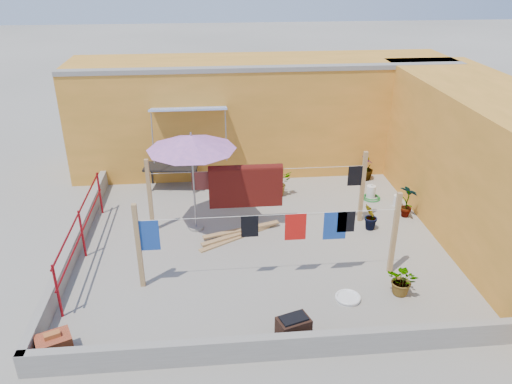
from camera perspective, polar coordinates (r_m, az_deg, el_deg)
ground at (r=11.37m, az=0.63°, el=-5.76°), size 80.00×80.00×0.00m
wall_back at (r=15.06m, az=0.67°, el=8.97°), size 11.00×3.27×3.21m
wall_right at (r=12.29m, az=25.59°, el=2.40°), size 2.40×9.00×3.20m
parapet_front at (r=8.39m, az=3.34°, el=-17.20°), size 8.30×0.16×0.44m
parapet_left at (r=11.61m, az=-19.91°, el=-5.49°), size 0.16×7.30×0.44m
red_railing at (r=11.15m, az=-19.37°, el=-3.79°), size 0.05×4.20×1.10m
clothesline_rig at (r=11.35m, az=-0.76°, el=0.02°), size 5.09×2.35×1.80m
patio_umbrella at (r=11.10m, az=-7.41°, el=5.58°), size 2.50×2.50×2.40m
outdoor_table at (r=13.89m, az=-9.64°, el=2.76°), size 1.53×0.90×0.68m
brick_stack at (r=9.02m, az=-22.04°, el=-16.01°), size 0.65×0.58×0.47m
lumber_pile at (r=11.58m, az=-2.01°, el=-4.80°), size 1.92×1.12×0.12m
brazier at (r=8.69m, az=4.29°, el=-15.34°), size 0.62×0.50×0.48m
white_basin at (r=9.78m, az=10.45°, el=-11.80°), size 0.49×0.49×0.08m
water_jug_a at (r=13.42m, az=15.86°, el=-0.93°), size 0.21×0.21×0.33m
water_jug_b at (r=13.70m, az=13.00°, el=0.06°), size 0.24×0.24×0.38m
green_hose at (r=13.67m, az=13.03°, el=-0.61°), size 0.49×0.49×0.07m
plant_back_a at (r=13.42m, az=2.60°, el=1.07°), size 0.79×0.75×0.71m
plant_back_b at (r=14.68m, az=12.48°, el=2.73°), size 0.46×0.46×0.73m
plant_right_a at (r=12.79m, az=16.94°, el=-0.97°), size 0.53×0.56×0.88m
plant_right_b at (r=12.00m, az=13.00°, el=-2.80°), size 0.42×0.46×0.69m
plant_right_c at (r=10.01m, az=16.46°, el=-9.65°), size 0.76×0.74×0.64m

